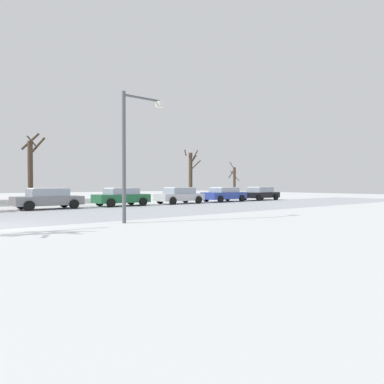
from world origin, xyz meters
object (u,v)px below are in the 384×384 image
parked_car_silver (180,195)px  parked_car_black (260,193)px  parked_car_green (121,197)px  parked_car_blue (224,194)px  street_lamp (132,142)px  parked_car_gray (48,198)px

parked_car_silver → parked_car_black: (10.78, 0.17, 0.00)m
parked_car_green → parked_car_blue: bearing=-0.5°
street_lamp → parked_car_gray: 11.09m
parked_car_silver → parked_car_blue: bearing=0.9°
street_lamp → parked_car_silver: (10.11, 10.52, -2.73)m
parked_car_gray → parked_car_silver: size_ratio=1.00×
street_lamp → parked_car_blue: street_lamp is taller
street_lamp → parked_car_silver: street_lamp is taller
parked_car_green → parked_car_silver: 5.39m
parked_car_gray → parked_car_black: (21.55, -0.04, -0.00)m
parked_car_gray → street_lamp: bearing=-86.4°
parked_car_green → parked_car_black: bearing=-0.0°
parked_car_gray → parked_car_black: bearing=-0.1°
street_lamp → parked_car_blue: size_ratio=1.21×
parked_car_green → parked_car_silver: (5.39, -0.18, -0.00)m
parked_car_silver → parked_car_blue: parked_car_silver is taller
parked_car_green → parked_car_silver: size_ratio=0.97×
parked_car_black → street_lamp: bearing=-152.9°
parked_car_black → parked_car_gray: bearing=179.9°
parked_car_blue → parked_car_black: bearing=0.9°
parked_car_gray → parked_car_green: bearing=-0.3°
street_lamp → parked_car_gray: (-0.67, 10.73, -2.73)m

